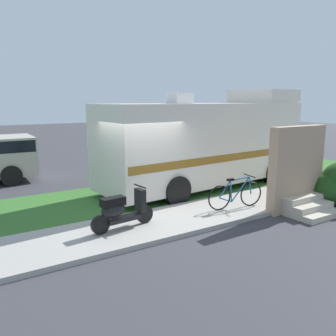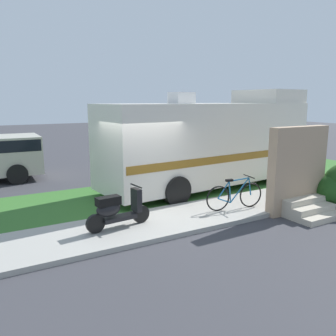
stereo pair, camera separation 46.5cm
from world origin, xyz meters
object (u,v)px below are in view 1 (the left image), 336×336
Objects in this scene: bicycle at (236,194)px; bottle_green at (303,193)px; scooter at (121,210)px; motorhome_rv at (208,142)px.

bicycle reaches higher than bottle_green.
scooter is 6.17× the size of bottle_green.
motorhome_rv is 30.19× the size of bottle_green.
bottle_green is (2.65, -0.25, -0.28)m from bicycle.
scooter reaches higher than bottle_green.
scooter is 0.95× the size of bicycle.
bicycle is 6.49× the size of bottle_green.
scooter is 3.39m from bicycle.
scooter is at bearing 175.29° from bottle_green.
bicycle is at bearing -4.18° from scooter.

